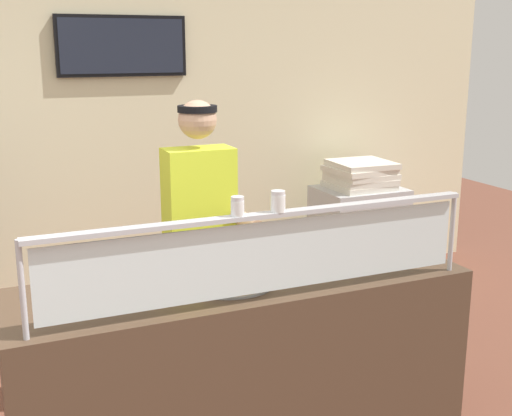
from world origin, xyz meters
The scene contains 11 objects.
ground_plane centered at (1.11, 1.00, 0.00)m, with size 12.00×12.00×0.00m, color brown.
shop_rear_unit centered at (1.11, 2.69, 1.36)m, with size 6.61×0.13×2.70m.
serving_counter centered at (1.11, 0.34, 0.47)m, with size 2.21×0.68×0.95m, color #4C3828.
sneeze_guard centered at (1.11, 0.06, 1.21)m, with size 2.04×0.06×0.40m.
pizza_tray centered at (1.04, 0.33, 0.97)m, with size 0.44×0.44×0.04m.
pizza_server centered at (1.06, 0.31, 0.99)m, with size 0.07×0.28×0.01m, color #ADAFB7.
parmesan_shaker centered at (0.97, 0.06, 1.38)m, with size 0.06×0.06×0.08m.
pepper_flake_shaker centered at (1.16, 0.06, 1.39)m, with size 0.06×0.06×0.09m.
worker_figure centered at (1.11, 0.96, 1.01)m, with size 0.41×0.50×1.76m.
prep_shelf centered at (2.94, 2.20, 0.44)m, with size 0.70×0.55×0.88m, color #B7BABF.
pizza_box_stack centered at (2.94, 2.20, 0.99)m, with size 0.51×0.50×0.22m.
Camera 1 is at (-0.03, -2.43, 2.04)m, focal length 46.44 mm.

